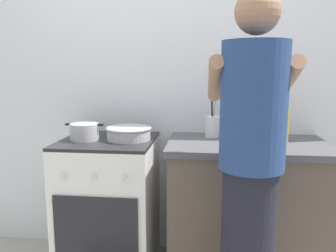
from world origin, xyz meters
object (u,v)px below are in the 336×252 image
utensil_crock (213,123)px  oil_bottle (283,125)px  mixing_bowl (129,133)px  spice_bottle (246,135)px  stove_range (110,204)px  person (250,176)px  pot (84,132)px

utensil_crock → oil_bottle: utensil_crock is taller
mixing_bowl → spice_bottle: size_ratio=3.09×
stove_range → spice_bottle: spice_bottle is taller
oil_bottle → person: bearing=-114.4°
mixing_bowl → spice_bottle: (0.75, 0.00, 0.00)m
mixing_bowl → spice_bottle: bearing=0.2°
oil_bottle → pot: bearing=-177.1°
utensil_crock → mixing_bowl: bearing=-163.9°
pot → utensil_crock: bearing=13.8°
pot → utensil_crock: utensil_crock is taller
mixing_bowl → person: size_ratio=0.17×
mixing_bowl → pot: bearing=-170.8°
stove_range → mixing_bowl: size_ratio=3.03×
utensil_crock → oil_bottle: 0.45m
oil_bottle → person: (-0.27, -0.58, -0.15)m
stove_range → oil_bottle: 1.25m
stove_range → person: size_ratio=0.53×
pot → oil_bottle: bearing=2.9°
utensil_crock → spice_bottle: (0.20, -0.15, -0.05)m
mixing_bowl → spice_bottle: 0.75m
mixing_bowl → spice_bottle: spice_bottle is taller
stove_range → person: (0.85, -0.56, 0.41)m
pot → person: bearing=-27.8°
spice_bottle → oil_bottle: 0.24m
pot → spice_bottle: bearing=2.7°
mixing_bowl → utensil_crock: (0.54, 0.16, 0.05)m
pot → mixing_bowl: pot is taller
stove_range → utensil_crock: bearing=13.4°
utensil_crock → person: bearing=-77.1°
utensil_crock → oil_bottle: size_ratio=1.21×
pot → utensil_crock: 0.85m
stove_range → pot: bearing=-164.1°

